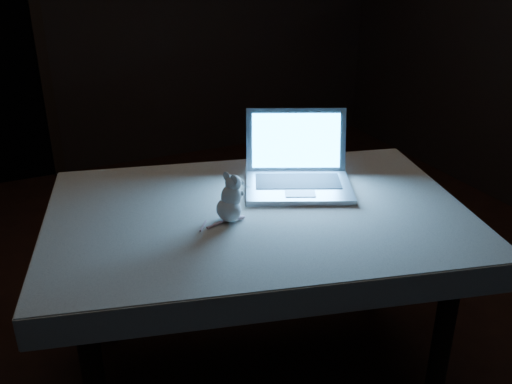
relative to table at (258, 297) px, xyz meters
name	(u,v)px	position (x,y,z in m)	size (l,w,h in m)	color
floor	(257,328)	(0.13, 0.28, -0.41)	(5.00, 5.00, 0.00)	black
back_wall	(118,4)	(0.13, 2.78, 0.89)	(4.50, 0.04, 2.60)	black
table	(258,297)	(0.00, 0.00, 0.00)	(1.51, 0.97, 0.81)	black
tablecloth	(235,226)	(-0.09, 0.01, 0.36)	(1.63, 1.09, 0.11)	beige
laptop	(300,157)	(0.23, 0.10, 0.56)	(0.44, 0.39, 0.30)	#ACADB1
plush_mouse	(229,198)	(-0.14, -0.03, 0.51)	(0.14, 0.14, 0.19)	white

